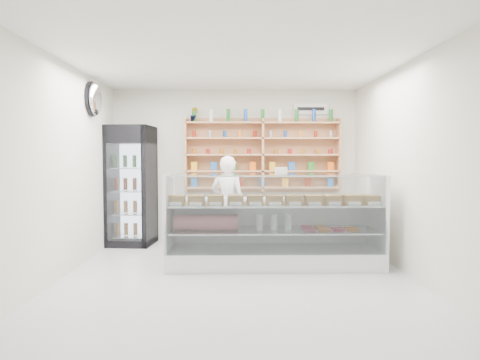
{
  "coord_description": "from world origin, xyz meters",
  "views": [
    {
      "loc": [
        -0.05,
        -5.48,
        1.55
      ],
      "look_at": [
        0.06,
        0.9,
        1.21
      ],
      "focal_mm": 32.0,
      "sensor_mm": 36.0,
      "label": 1
    }
  ],
  "objects": [
    {
      "name": "potted_plant",
      "position": [
        -0.75,
        2.34,
        2.33
      ],
      "size": [
        0.16,
        0.13,
        0.27
      ],
      "primitive_type": "imported",
      "rotation": [
        0.0,
        0.0,
        -0.11
      ],
      "color": "#1E6626",
      "rests_on": "wall_shelving"
    },
    {
      "name": "wall_shelving",
      "position": [
        0.5,
        2.34,
        1.59
      ],
      "size": [
        2.84,
        0.28,
        1.33
      ],
      "color": "tan",
      "rests_on": "back_wall"
    },
    {
      "name": "display_counter",
      "position": [
        0.53,
        0.57,
        0.36
      ],
      "size": [
        3.02,
        0.9,
        1.32
      ],
      "color": "white",
      "rests_on": "floor"
    },
    {
      "name": "security_mirror",
      "position": [
        -2.17,
        1.2,
        2.45
      ],
      "size": [
        0.15,
        0.5,
        0.5
      ],
      "primitive_type": "ellipsoid",
      "color": "silver",
      "rests_on": "left_wall"
    },
    {
      "name": "drinks_cooler",
      "position": [
        -1.85,
        2.11,
        1.06
      ],
      "size": [
        0.83,
        0.81,
        2.11
      ],
      "rotation": [
        0.0,
        0.0,
        -0.1
      ],
      "color": "black",
      "rests_on": "floor"
    },
    {
      "name": "room",
      "position": [
        0.0,
        0.0,
        1.4
      ],
      "size": [
        5.0,
        5.0,
        5.0
      ],
      "color": "#B7B7BC",
      "rests_on": "ground"
    },
    {
      "name": "shop_worker",
      "position": [
        -0.13,
        1.58,
        0.79
      ],
      "size": [
        0.67,
        0.54,
        1.58
      ],
      "primitive_type": "imported",
      "rotation": [
        0.0,
        0.0,
        2.82
      ],
      "color": "white",
      "rests_on": "floor"
    },
    {
      "name": "wall_sign",
      "position": [
        1.4,
        2.47,
        2.45
      ],
      "size": [
        0.62,
        0.03,
        0.2
      ],
      "primitive_type": "cube",
      "color": "white",
      "rests_on": "back_wall"
    }
  ]
}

